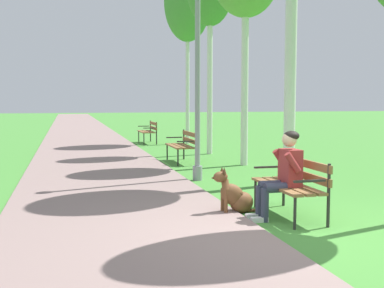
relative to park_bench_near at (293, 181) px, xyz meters
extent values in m
plane|color=#478E38|center=(-0.48, -0.97, -0.51)|extent=(120.00, 120.00, 0.00)
cube|color=gray|center=(-2.42, 23.03, -0.49)|extent=(3.37, 60.00, 0.04)
cube|color=olive|center=(-0.27, 0.00, -0.06)|extent=(0.14, 1.50, 0.04)
cube|color=olive|center=(-0.10, 0.00, -0.06)|extent=(0.14, 1.50, 0.04)
cube|color=olive|center=(0.08, 0.00, -0.06)|extent=(0.14, 1.50, 0.04)
cube|color=olive|center=(0.18, 0.00, 0.08)|extent=(0.04, 1.50, 0.11)
cube|color=olive|center=(0.18, 0.00, 0.26)|extent=(0.04, 1.50, 0.11)
cylinder|color=#2D2B28|center=(-0.30, 0.69, -0.29)|extent=(0.04, 0.04, 0.45)
cylinder|color=#2D2B28|center=(0.18, 0.69, -0.09)|extent=(0.04, 0.04, 0.85)
cube|color=#2D2B28|center=(-0.10, 0.69, 0.12)|extent=(0.45, 0.04, 0.03)
cylinder|color=#2D2B28|center=(-0.30, -0.69, -0.29)|extent=(0.04, 0.04, 0.45)
cylinder|color=#2D2B28|center=(0.18, -0.69, -0.09)|extent=(0.04, 0.04, 0.85)
cube|color=#2D2B28|center=(-0.10, -0.69, 0.12)|extent=(0.45, 0.04, 0.03)
cube|color=olive|center=(-0.40, 6.36, -0.06)|extent=(0.14, 1.50, 0.04)
cube|color=olive|center=(-0.22, 6.36, -0.06)|extent=(0.14, 1.50, 0.04)
cube|color=olive|center=(-0.05, 6.36, -0.06)|extent=(0.14, 1.50, 0.04)
cube|color=olive|center=(0.06, 6.36, 0.08)|extent=(0.04, 1.50, 0.11)
cube|color=olive|center=(0.06, 6.36, 0.26)|extent=(0.04, 1.50, 0.11)
cylinder|color=#2D2B28|center=(-0.42, 7.05, -0.29)|extent=(0.04, 0.04, 0.45)
cylinder|color=#2D2B28|center=(0.06, 7.05, -0.09)|extent=(0.04, 0.04, 0.85)
cube|color=#2D2B28|center=(-0.22, 7.05, 0.12)|extent=(0.45, 0.04, 0.03)
cylinder|color=#2D2B28|center=(-0.42, 5.67, -0.29)|extent=(0.04, 0.04, 0.45)
cylinder|color=#2D2B28|center=(0.06, 5.67, -0.09)|extent=(0.04, 0.04, 0.85)
cube|color=#2D2B28|center=(-0.22, 5.67, 0.12)|extent=(0.45, 0.04, 0.03)
cube|color=olive|center=(-0.33, 12.50, -0.06)|extent=(0.14, 1.50, 0.04)
cube|color=olive|center=(-0.15, 12.50, -0.06)|extent=(0.14, 1.50, 0.04)
cube|color=olive|center=(0.02, 12.50, -0.06)|extent=(0.14, 1.50, 0.04)
cube|color=olive|center=(0.13, 12.50, 0.08)|extent=(0.04, 1.50, 0.11)
cube|color=olive|center=(0.13, 12.50, 0.26)|extent=(0.04, 1.50, 0.11)
cylinder|color=#2D2B28|center=(-0.35, 13.19, -0.29)|extent=(0.04, 0.04, 0.45)
cylinder|color=#2D2B28|center=(0.13, 13.19, -0.09)|extent=(0.04, 0.04, 0.85)
cube|color=#2D2B28|center=(-0.15, 13.19, 0.12)|extent=(0.45, 0.04, 0.03)
cylinder|color=#2D2B28|center=(-0.35, 11.81, -0.29)|extent=(0.04, 0.04, 0.45)
cylinder|color=#2D2B28|center=(0.13, 11.81, -0.09)|extent=(0.04, 0.04, 0.85)
cube|color=#2D2B28|center=(-0.15, 11.81, 0.12)|extent=(0.45, 0.04, 0.03)
cylinder|color=#33384C|center=(-0.31, -0.01, -0.04)|extent=(0.42, 0.14, 0.14)
cylinder|color=#33384C|center=(-0.52, -0.01, -0.28)|extent=(0.11, 0.11, 0.47)
cube|color=silver|center=(-0.60, -0.01, -0.48)|extent=(0.24, 0.09, 0.07)
cylinder|color=#33384C|center=(-0.31, -0.21, -0.04)|extent=(0.42, 0.14, 0.14)
cylinder|color=#33384C|center=(-0.52, -0.21, -0.28)|extent=(0.11, 0.11, 0.47)
cube|color=silver|center=(-0.60, -0.21, -0.48)|extent=(0.24, 0.09, 0.07)
cube|color=maroon|center=(-0.10, -0.11, 0.22)|extent=(0.22, 0.36, 0.52)
cylinder|color=maroon|center=(-0.16, 0.09, 0.32)|extent=(0.25, 0.09, 0.30)
cylinder|color=maroon|center=(-0.16, -0.31, 0.32)|extent=(0.25, 0.09, 0.30)
sphere|color=beige|center=(-0.12, -0.11, 0.62)|extent=(0.21, 0.21, 0.21)
ellipsoid|color=black|center=(-0.09, -0.11, 0.67)|extent=(0.22, 0.23, 0.14)
ellipsoid|color=brown|center=(-0.64, 0.38, -0.35)|extent=(0.38, 0.31, 0.32)
ellipsoid|color=brown|center=(-0.79, 0.37, -0.23)|extent=(0.51, 0.26, 0.48)
ellipsoid|color=#4C2D19|center=(-0.74, 0.37, -0.19)|extent=(0.37, 0.22, 0.27)
cylinder|color=brown|center=(-0.93, 0.42, -0.32)|extent=(0.06, 0.06, 0.38)
cylinder|color=brown|center=(-0.92, 0.30, -0.32)|extent=(0.06, 0.06, 0.38)
cylinder|color=brown|center=(-0.90, 0.36, -0.08)|extent=(0.12, 0.18, 0.19)
ellipsoid|color=brown|center=(-0.98, 0.35, 0.05)|extent=(0.23, 0.16, 0.16)
cone|color=#4C2D19|center=(-1.08, 0.35, 0.04)|extent=(0.11, 0.10, 0.09)
cone|color=#4C2D19|center=(-0.94, 0.40, 0.15)|extent=(0.06, 0.06, 0.09)
cone|color=#4C2D19|center=(-0.94, 0.31, 0.15)|extent=(0.06, 0.06, 0.09)
cylinder|color=brown|center=(-0.44, 0.39, -0.49)|extent=(0.28, 0.07, 0.04)
cylinder|color=gray|center=(-0.50, 3.44, -0.36)|extent=(0.20, 0.20, 0.30)
cylinder|color=gray|center=(-0.50, 3.44, 1.70)|extent=(0.11, 0.11, 4.42)
cylinder|color=silver|center=(1.17, 2.60, 1.86)|extent=(0.23, 0.23, 4.74)
cylinder|color=silver|center=(1.28, 5.46, 1.59)|extent=(0.18, 0.18, 4.21)
cylinder|color=silver|center=(1.16, 8.22, 1.70)|extent=(0.17, 0.17, 4.42)
cylinder|color=silver|center=(1.36, 11.91, 1.72)|extent=(0.14, 0.14, 4.47)
ellipsoid|color=#4C933D|center=(1.36, 11.91, 4.86)|extent=(1.77, 1.84, 2.99)
camera|label=1|loc=(-3.14, -6.43, 1.17)|focal=45.98mm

